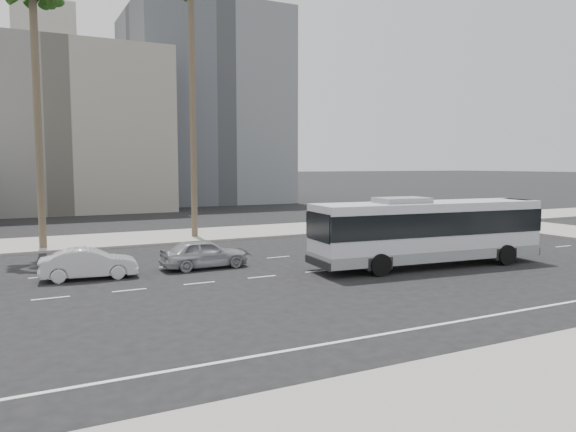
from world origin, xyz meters
TOP-DOWN VIEW (x-y plane):
  - ground at (0.00, 0.00)m, footprint 700.00×700.00m
  - sidewalk_north at (0.00, 15.50)m, footprint 120.00×7.00m
  - midrise_beige_west at (-12.00, 45.00)m, footprint 24.00×18.00m
  - midrise_gray_center at (8.00, 52.00)m, footprint 20.00×20.00m
  - civic_tower at (-2.00, 250.00)m, footprint 42.00×42.00m
  - highrise_right at (45.00, 230.00)m, footprint 26.00×26.00m
  - highrise_far at (70.00, 260.00)m, footprint 22.00×22.00m
  - city_bus at (2.75, -1.25)m, footprint 12.59×3.82m
  - car_a at (-7.68, 3.39)m, footprint 1.84×4.39m
  - car_b at (-13.18, 3.26)m, footprint 1.91×4.38m

SIDE VIEW (x-z plane):
  - ground at x=0.00m, z-range 0.00..0.00m
  - sidewalk_north at x=0.00m, z-range 0.00..0.15m
  - car_b at x=-13.18m, z-range 0.00..1.40m
  - car_a at x=-7.68m, z-range 0.00..1.49m
  - city_bus at x=2.75m, z-range 0.09..3.65m
  - midrise_beige_west at x=-12.00m, z-range 0.00..18.00m
  - midrise_gray_center at x=8.00m, z-range 0.00..26.00m
  - highrise_far at x=70.00m, z-range 0.00..60.00m
  - highrise_right at x=45.00m, z-range 0.00..70.00m
  - civic_tower at x=-2.00m, z-range -25.67..103.33m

